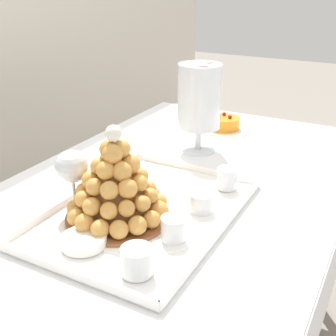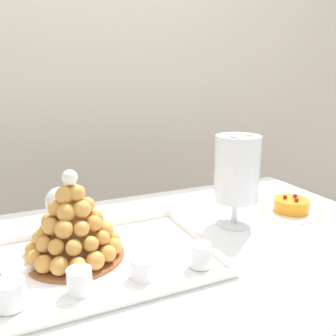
{
  "view_description": "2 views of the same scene",
  "coord_description": "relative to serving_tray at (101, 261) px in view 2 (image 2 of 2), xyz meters",
  "views": [
    {
      "loc": [
        -0.99,
        -0.49,
        1.25
      ],
      "look_at": [
        -0.12,
        -0.02,
        0.81
      ],
      "focal_mm": 46.8,
      "sensor_mm": 36.0,
      "label": 1
    },
    {
      "loc": [
        -0.4,
        -0.79,
        1.17
      ],
      "look_at": [
        -0.02,
        0.04,
        0.93
      ],
      "focal_mm": 38.25,
      "sensor_mm": 36.0,
      "label": 2
    }
  ],
  "objects": [
    {
      "name": "dessert_cup_left",
      "position": [
        -0.2,
        -0.1,
        0.03
      ],
      "size": [
        0.06,
        0.06,
        0.05
      ],
      "color": "silver",
      "rests_on": "serving_tray"
    },
    {
      "name": "dessert_cup_mid_right",
      "position": [
        0.21,
        -0.12,
        0.03
      ],
      "size": [
        0.05,
        0.05,
        0.06
      ],
      "color": "silver",
      "rests_on": "serving_tray"
    },
    {
      "name": "creme_brulee_ramekin",
      "position": [
        -0.18,
        0.04,
        0.01
      ],
      "size": [
        0.1,
        0.1,
        0.02
      ],
      "color": "white",
      "rests_on": "serving_tray"
    },
    {
      "name": "macaron_goblet",
      "position": [
        0.43,
        0.06,
        0.17
      ],
      "size": [
        0.13,
        0.13,
        0.28
      ],
      "color": "white",
      "rests_on": "buffet_table"
    },
    {
      "name": "dessert_cup_mid_left",
      "position": [
        -0.07,
        -0.11,
        0.03
      ],
      "size": [
        0.05,
        0.05,
        0.05
      ],
      "color": "silver",
      "rests_on": "serving_tray"
    },
    {
      "name": "backdrop_wall",
      "position": [
        0.22,
        1.15,
        0.52
      ],
      "size": [
        4.8,
        0.1,
        2.5
      ],
      "primitive_type": "cube",
      "color": "silver",
      "rests_on": "ground_plane"
    },
    {
      "name": "wine_glass",
      "position": [
        -0.07,
        0.15,
        0.11
      ],
      "size": [
        0.08,
        0.08,
        0.16
      ],
      "color": "silver",
      "rests_on": "buffet_table"
    },
    {
      "name": "serving_tray",
      "position": [
        0.0,
        0.0,
        0.0
      ],
      "size": [
        0.55,
        0.39,
        0.02
      ],
      "color": "white",
      "rests_on": "buffet_table"
    },
    {
      "name": "buffet_table",
      "position": [
        0.22,
        0.01,
        -0.1
      ],
      "size": [
        1.32,
        0.86,
        0.73
      ],
      "color": "brown",
      "rests_on": "ground_plane"
    },
    {
      "name": "fruit_tart_plate",
      "position": [
        0.66,
        0.06,
        0.01
      ],
      "size": [
        0.2,
        0.2,
        0.06
      ],
      "color": "white",
      "rests_on": "buffet_table"
    },
    {
      "name": "croquembouche",
      "position": [
        -0.05,
        0.04,
        0.09
      ],
      "size": [
        0.24,
        0.24,
        0.22
      ],
      "color": "brown",
      "rests_on": "serving_tray"
    },
    {
      "name": "dessert_cup_centre",
      "position": [
        0.07,
        -0.11,
        0.02
      ],
      "size": [
        0.06,
        0.06,
        0.05
      ],
      "color": "silver",
      "rests_on": "serving_tray"
    }
  ]
}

